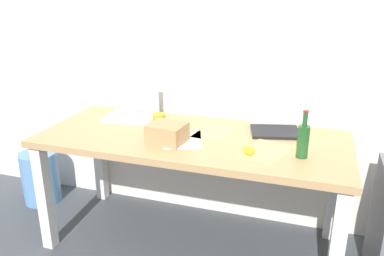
{
  "coord_description": "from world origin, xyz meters",
  "views": [
    {
      "loc": [
        0.67,
        -2.05,
        1.55
      ],
      "look_at": [
        0.0,
        0.0,
        0.78
      ],
      "focal_mm": 36.49,
      "sensor_mm": 36.0,
      "label": 1
    }
  ],
  "objects_px": {
    "laptop_left": "(132,111)",
    "beer_bottle": "(303,140)",
    "laptop_right": "(275,124)",
    "cardboard_box": "(167,133)",
    "computer_mouse": "(249,150)",
    "water_cooler_jug": "(41,176)",
    "desk": "(192,150)",
    "coffee_mug": "(159,121)"
  },
  "relations": [
    {
      "from": "cardboard_box",
      "to": "coffee_mug",
      "type": "bearing_deg",
      "value": 123.23
    },
    {
      "from": "laptop_left",
      "to": "cardboard_box",
      "type": "distance_m",
      "value": 0.53
    },
    {
      "from": "computer_mouse",
      "to": "coffee_mug",
      "type": "relative_size",
      "value": 1.05
    },
    {
      "from": "laptop_left",
      "to": "laptop_right",
      "type": "relative_size",
      "value": 1.04
    },
    {
      "from": "laptop_left",
      "to": "laptop_right",
      "type": "distance_m",
      "value": 0.95
    },
    {
      "from": "computer_mouse",
      "to": "desk",
      "type": "bearing_deg",
      "value": 136.24
    },
    {
      "from": "computer_mouse",
      "to": "water_cooler_jug",
      "type": "xyz_separation_m",
      "value": [
        -1.63,
        0.3,
        -0.55
      ]
    },
    {
      "from": "laptop_left",
      "to": "computer_mouse",
      "type": "distance_m",
      "value": 0.94
    },
    {
      "from": "desk",
      "to": "laptop_right",
      "type": "height_order",
      "value": "laptop_right"
    },
    {
      "from": "laptop_right",
      "to": "cardboard_box",
      "type": "distance_m",
      "value": 0.67
    },
    {
      "from": "beer_bottle",
      "to": "cardboard_box",
      "type": "distance_m",
      "value": 0.74
    },
    {
      "from": "desk",
      "to": "water_cooler_jug",
      "type": "xyz_separation_m",
      "value": [
        -1.27,
        0.15,
        -0.44
      ]
    },
    {
      "from": "beer_bottle",
      "to": "coffee_mug",
      "type": "relative_size",
      "value": 2.65
    },
    {
      "from": "desk",
      "to": "beer_bottle",
      "type": "xyz_separation_m",
      "value": [
        0.63,
        -0.12,
        0.19
      ]
    },
    {
      "from": "desk",
      "to": "water_cooler_jug",
      "type": "height_order",
      "value": "desk"
    },
    {
      "from": "laptop_left",
      "to": "beer_bottle",
      "type": "xyz_separation_m",
      "value": [
        1.13,
        -0.34,
        0.05
      ]
    },
    {
      "from": "laptop_left",
      "to": "beer_bottle",
      "type": "distance_m",
      "value": 1.18
    },
    {
      "from": "coffee_mug",
      "to": "water_cooler_jug",
      "type": "height_order",
      "value": "coffee_mug"
    },
    {
      "from": "computer_mouse",
      "to": "water_cooler_jug",
      "type": "height_order",
      "value": "computer_mouse"
    },
    {
      "from": "laptop_left",
      "to": "desk",
      "type": "bearing_deg",
      "value": -23.5
    },
    {
      "from": "laptop_left",
      "to": "cardboard_box",
      "type": "height_order",
      "value": "laptop_left"
    },
    {
      "from": "cardboard_box",
      "to": "laptop_right",
      "type": "bearing_deg",
      "value": 33.69
    },
    {
      "from": "laptop_right",
      "to": "beer_bottle",
      "type": "relative_size",
      "value": 1.32
    },
    {
      "from": "computer_mouse",
      "to": "water_cooler_jug",
      "type": "distance_m",
      "value": 1.75
    },
    {
      "from": "laptop_left",
      "to": "water_cooler_jug",
      "type": "bearing_deg",
      "value": -174.83
    },
    {
      "from": "coffee_mug",
      "to": "water_cooler_jug",
      "type": "distance_m",
      "value": 1.19
    },
    {
      "from": "laptop_left",
      "to": "laptop_right",
      "type": "xyz_separation_m",
      "value": [
        0.95,
        0.02,
        -0.0
      ]
    },
    {
      "from": "desk",
      "to": "computer_mouse",
      "type": "relative_size",
      "value": 18.14
    },
    {
      "from": "desk",
      "to": "laptop_left",
      "type": "height_order",
      "value": "laptop_left"
    },
    {
      "from": "desk",
      "to": "laptop_right",
      "type": "relative_size",
      "value": 5.44
    },
    {
      "from": "desk",
      "to": "water_cooler_jug",
      "type": "bearing_deg",
      "value": 173.44
    },
    {
      "from": "beer_bottle",
      "to": "computer_mouse",
      "type": "xyz_separation_m",
      "value": [
        -0.27,
        -0.03,
        -0.08
      ]
    },
    {
      "from": "cardboard_box",
      "to": "water_cooler_jug",
      "type": "bearing_deg",
      "value": 166.4
    },
    {
      "from": "laptop_right",
      "to": "coffee_mug",
      "type": "distance_m",
      "value": 0.71
    },
    {
      "from": "computer_mouse",
      "to": "coffee_mug",
      "type": "height_order",
      "value": "coffee_mug"
    },
    {
      "from": "cardboard_box",
      "to": "water_cooler_jug",
      "type": "xyz_separation_m",
      "value": [
        -1.17,
        0.28,
        -0.59
      ]
    },
    {
      "from": "beer_bottle",
      "to": "coffee_mug",
      "type": "height_order",
      "value": "beer_bottle"
    },
    {
      "from": "desk",
      "to": "laptop_right",
      "type": "distance_m",
      "value": 0.53
    },
    {
      "from": "desk",
      "to": "beer_bottle",
      "type": "height_order",
      "value": "beer_bottle"
    },
    {
      "from": "coffee_mug",
      "to": "computer_mouse",
      "type": "bearing_deg",
      "value": -20.22
    },
    {
      "from": "water_cooler_jug",
      "to": "laptop_left",
      "type": "bearing_deg",
      "value": 5.17
    },
    {
      "from": "desk",
      "to": "computer_mouse",
      "type": "distance_m",
      "value": 0.41
    }
  ]
}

